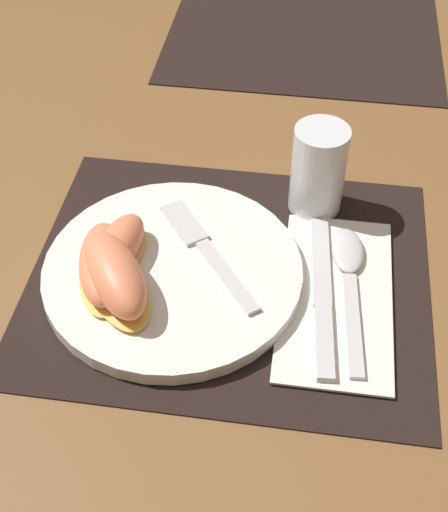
% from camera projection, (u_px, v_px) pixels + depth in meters
% --- Properties ---
extents(ground_plane, '(3.00, 3.00, 0.00)m').
position_uv_depth(ground_plane, '(230.00, 276.00, 0.75)').
color(ground_plane, brown).
extents(placemat, '(0.41, 0.34, 0.00)m').
position_uv_depth(placemat, '(230.00, 275.00, 0.74)').
color(placemat, black).
rests_on(placemat, ground_plane).
extents(placemat_far, '(0.41, 0.34, 0.00)m').
position_uv_depth(placemat_far, '(303.00, 33.00, 1.10)').
color(placemat_far, black).
rests_on(placemat_far, ground_plane).
extents(plate, '(0.27, 0.27, 0.02)m').
position_uv_depth(plate, '(173.00, 272.00, 0.73)').
color(plate, white).
rests_on(plate, placemat).
extents(juice_glass, '(0.06, 0.06, 0.10)m').
position_uv_depth(juice_glass, '(318.00, 174.00, 0.79)').
color(juice_glass, silver).
rests_on(juice_glass, placemat).
extents(napkin, '(0.11, 0.23, 0.00)m').
position_uv_depth(napkin, '(336.00, 296.00, 0.72)').
color(napkin, white).
rests_on(napkin, placemat).
extents(knife, '(0.04, 0.22, 0.01)m').
position_uv_depth(knife, '(322.00, 294.00, 0.72)').
color(knife, silver).
rests_on(knife, napkin).
extents(spoon, '(0.04, 0.20, 0.01)m').
position_uv_depth(spoon, '(349.00, 269.00, 0.74)').
color(spoon, silver).
rests_on(spoon, napkin).
extents(fork, '(0.12, 0.15, 0.00)m').
position_uv_depth(fork, '(202.00, 246.00, 0.75)').
color(fork, silver).
rests_on(fork, plate).
extents(citrus_wedge_0, '(0.06, 0.10, 0.04)m').
position_uv_depth(citrus_wedge_0, '(118.00, 248.00, 0.73)').
color(citrus_wedge_0, '#F7C656').
rests_on(citrus_wedge_0, plate).
extents(citrus_wedge_1, '(0.08, 0.12, 0.04)m').
position_uv_depth(citrus_wedge_1, '(103.00, 265.00, 0.71)').
color(citrus_wedge_1, '#F7C656').
rests_on(citrus_wedge_1, plate).
extents(citrus_wedge_2, '(0.11, 0.13, 0.05)m').
position_uv_depth(citrus_wedge_2, '(115.00, 276.00, 0.69)').
color(citrus_wedge_2, '#F7C656').
rests_on(citrus_wedge_2, plate).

